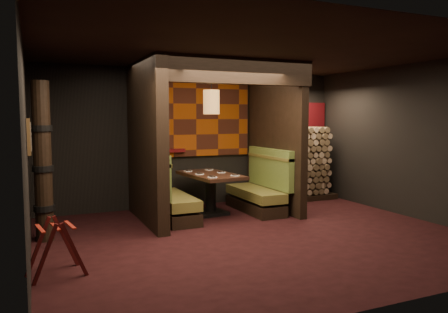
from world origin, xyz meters
TOP-DOWN VIEW (x-y plane):
  - floor at (0.00, 0.00)m, footprint 6.50×5.50m
  - ceiling at (0.00, 0.00)m, footprint 6.50×5.50m
  - wall_back at (0.00, 2.76)m, footprint 6.50×0.02m
  - wall_front at (0.00, -2.76)m, footprint 6.50×0.02m
  - wall_left at (-3.26, 0.00)m, footprint 0.02×5.50m
  - wall_right at (3.26, 0.00)m, footprint 0.02×5.50m
  - partition_left at (-1.35, 1.65)m, footprint 0.20×2.20m
  - partition_right at (1.30, 1.70)m, footprint 0.15×2.10m
  - header_beam at (-0.02, 0.70)m, footprint 2.85×0.18m
  - tapa_back_panel at (-0.02, 2.71)m, footprint 2.40×0.06m
  - tapa_side_panel at (-1.23, 1.82)m, footprint 0.04×1.85m
  - lacquer_shelf at (-0.60, 2.65)m, footprint 0.60×0.12m
  - booth_bench_left at (-0.96, 1.65)m, footprint 0.68×1.60m
  - booth_bench_right at (0.93, 1.65)m, footprint 0.68×1.60m
  - dining_table at (-0.08, 1.74)m, footprint 0.96×1.57m
  - place_settings at (-0.08, 1.74)m, footprint 0.75×1.25m
  - pendant_lamp at (-0.08, 1.69)m, footprint 0.31×0.31m
  - framed_picture at (-3.22, 0.10)m, footprint 0.05×0.36m
  - luggage_rack at (-2.97, -0.51)m, footprint 0.71×0.55m
  - totem_column at (-3.05, 1.10)m, footprint 0.31×0.31m
  - firewood_stack at (2.29, 2.35)m, footprint 1.73×0.70m
  - mosaic_header at (2.29, 2.68)m, footprint 1.83×0.10m
  - bay_front_post at (1.39, 1.96)m, footprint 0.08×0.08m

SIDE VIEW (x-z plane):
  - floor at x=0.00m, z-range -0.02..0.00m
  - luggage_rack at x=-2.97m, z-range 0.00..0.71m
  - booth_bench_left at x=-0.96m, z-range -0.17..0.97m
  - booth_bench_right at x=0.93m, z-range -0.17..0.97m
  - dining_table at x=-0.08m, z-range 0.16..0.95m
  - place_settings at x=-0.08m, z-range 0.78..0.82m
  - firewood_stack at x=2.29m, z-range 0.00..1.64m
  - lacquer_shelf at x=-0.60m, z-range 1.15..1.21m
  - totem_column at x=-3.05m, z-range -0.01..2.39m
  - wall_back at x=0.00m, z-range 0.00..2.85m
  - wall_front at x=0.00m, z-range 0.00..2.85m
  - wall_left at x=-3.26m, z-range 0.00..2.85m
  - wall_right at x=3.26m, z-range 0.00..2.85m
  - partition_left at x=-1.35m, z-range 0.00..2.85m
  - partition_right at x=1.30m, z-range 0.00..2.85m
  - bay_front_post at x=1.39m, z-range 0.00..2.85m
  - framed_picture at x=-3.22m, z-range 1.39..1.85m
  - tapa_back_panel at x=-0.02m, z-range 1.04..2.60m
  - tapa_side_panel at x=-1.23m, z-range 1.12..2.58m
  - mosaic_header at x=2.29m, z-range 1.64..2.20m
  - pendant_lamp at x=-0.08m, z-range 1.68..2.61m
  - header_beam at x=-0.02m, z-range 2.41..2.85m
  - ceiling at x=0.00m, z-range 2.85..2.87m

